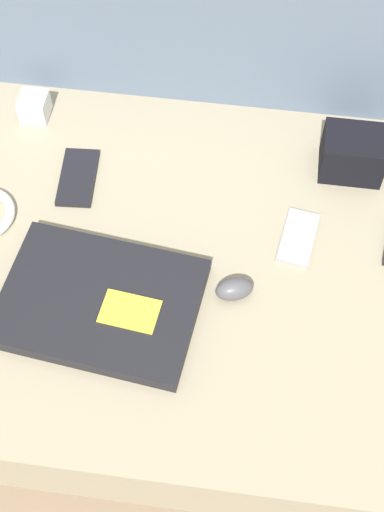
# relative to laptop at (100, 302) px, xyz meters

# --- Properties ---
(ground_plane) EXTENTS (8.00, 8.00, 0.00)m
(ground_plane) POSITION_rel_laptop_xyz_m (0.13, 0.10, -0.17)
(ground_plane) COLOR #7A6651
(couch_seat) EXTENTS (1.17, 0.73, 0.16)m
(couch_seat) POSITION_rel_laptop_xyz_m (0.13, 0.10, -0.09)
(couch_seat) COLOR gray
(couch_seat) RESTS_ON ground_plane
(couch_backrest) EXTENTS (1.17, 0.20, 0.48)m
(couch_backrest) POSITION_rel_laptop_xyz_m (0.13, 0.57, 0.07)
(couch_backrest) COLOR slate
(couch_backrest) RESTS_ON ground_plane
(laptop) EXTENTS (0.34, 0.26, 0.03)m
(laptop) POSITION_rel_laptop_xyz_m (0.00, 0.00, 0.00)
(laptop) COLOR black
(laptop) RESTS_ON couch_seat
(computer_mouse) EXTENTS (0.07, 0.06, 0.04)m
(computer_mouse) POSITION_rel_laptop_xyz_m (0.21, 0.05, 0.00)
(computer_mouse) COLOR #4C4C51
(computer_mouse) RESTS_ON couch_seat
(phone_silver) EXTENTS (0.07, 0.13, 0.01)m
(phone_silver) POSITION_rel_laptop_xyz_m (-0.09, 0.25, -0.01)
(phone_silver) COLOR black
(phone_silver) RESTS_ON couch_seat
(phone_black) EXTENTS (0.07, 0.12, 0.01)m
(phone_black) POSITION_rel_laptop_xyz_m (0.31, 0.17, -0.01)
(phone_black) COLOR #99999E
(phone_black) RESTS_ON couch_seat
(camera_pouch) EXTENTS (0.11, 0.09, 0.08)m
(camera_pouch) POSITION_rel_laptop_xyz_m (0.39, 0.34, 0.03)
(camera_pouch) COLOR black
(camera_pouch) RESTS_ON couch_seat
(charger_brick) EXTENTS (0.05, 0.05, 0.05)m
(charger_brick) POSITION_rel_laptop_xyz_m (-0.21, 0.39, 0.01)
(charger_brick) COLOR silver
(charger_brick) RESTS_ON couch_seat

